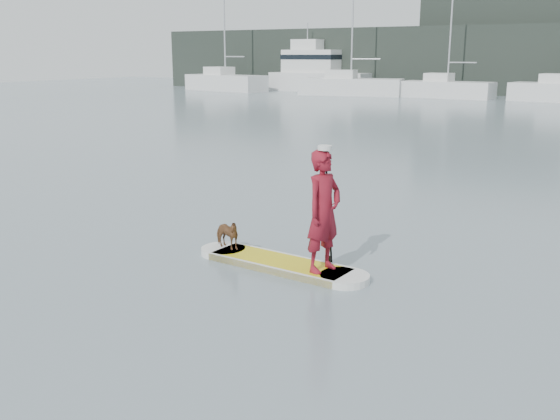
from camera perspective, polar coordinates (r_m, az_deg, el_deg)
The scene contains 11 objects.
ground at distance 8.04m, azimuth 13.47°, elevation -12.27°, with size 140.00×140.00×0.00m, color slate.
paddleboard at distance 10.61m, azimuth 0.00°, elevation -4.93°, with size 3.29×1.01×0.12m.
paddler at distance 9.88m, azimuth 4.02°, elevation -0.12°, with size 0.71×0.47×1.96m, color maroon.
white_cap at distance 9.68m, azimuth 4.12°, elevation 5.70°, with size 0.22×0.22×0.07m, color silver.
dog at distance 11.19m, azimuth -4.95°, elevation -2.19°, with size 0.29×0.65×0.55m, color #502C1B.
paddle at distance 10.27m, azimuth 4.46°, elevation -1.32°, with size 0.10×0.30×2.00m.
sailboat_a at distance 63.43m, azimuth -5.05°, elevation 11.65°, with size 9.41×4.62×13.08m.
sailboat_b at distance 56.23m, azimuth 6.42°, elevation 11.32°, with size 9.28×4.16×13.31m.
sailboat_c at distance 54.29m, azimuth 14.96°, elevation 10.71°, with size 7.65×3.13×10.72m.
motor_yacht_b at distance 62.56m, azimuth 3.35°, elevation 12.48°, with size 9.90×3.45×6.51m.
shore_building_west at distance 62.13m, azimuth 19.47°, elevation 14.19°, with size 14.00×4.00×9.00m, color black.
Camera 1 is at (1.90, -6.98, 3.51)m, focal length 40.00 mm.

